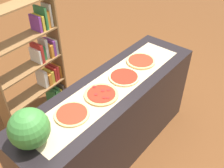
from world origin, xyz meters
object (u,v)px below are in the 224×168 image
object	(u,v)px
pizza_plain_2	(124,77)
bookshelf	(38,65)
pizza_plain_3	(141,61)
watermelon	(29,128)
pizza_plain_0	(72,114)
pizza_pepperoni_1	(101,94)

from	to	relation	value
pizza_plain_2	bookshelf	distance (m)	1.19
pizza_plain_2	bookshelf	world-z (taller)	bookshelf
pizza_plain_3	watermelon	bearing A→B (deg)	179.87
pizza_plain_2	pizza_plain_0	bearing A→B (deg)	178.01
pizza_plain_3	bookshelf	bearing A→B (deg)	115.59
pizza_plain_2	pizza_plain_3	size ratio (longest dim) A/B	0.97
pizza_plain_0	pizza_plain_3	xyz separation A→B (m)	(1.00, 0.01, 0.00)
pizza_pepperoni_1	watermelon	distance (m)	0.72
watermelon	bookshelf	bearing A→B (deg)	52.76
pizza_plain_2	watermelon	size ratio (longest dim) A/B	1.00
pizza_plain_0	watermelon	bearing A→B (deg)	177.80
pizza_plain_2	pizza_pepperoni_1	bearing A→B (deg)	-179.91
pizza_plain_2	pizza_plain_3	bearing A→B (deg)	5.89
pizza_plain_0	pizza_plain_3	distance (m)	1.00
pizza_plain_0	watermelon	xyz separation A→B (m)	(-0.37, 0.01, 0.14)
pizza_pepperoni_1	pizza_plain_2	size ratio (longest dim) A/B	1.04
watermelon	bookshelf	size ratio (longest dim) A/B	0.20
pizza_plain_0	pizza_plain_3	bearing A→B (deg)	0.64
pizza_plain_0	bookshelf	size ratio (longest dim) A/B	0.19
watermelon	pizza_plain_2	bearing A→B (deg)	-2.07
pizza_plain_0	pizza_pepperoni_1	bearing A→B (deg)	-4.07
pizza_plain_0	bookshelf	world-z (taller)	bookshelf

